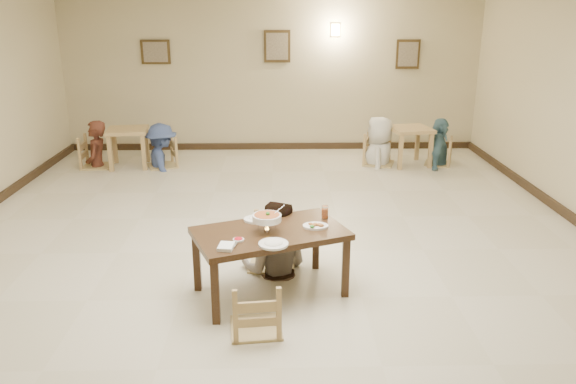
{
  "coord_description": "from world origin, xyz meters",
  "views": [
    {
      "loc": [
        0.06,
        -5.98,
        2.7
      ],
      "look_at": [
        0.19,
        -0.3,
        0.83
      ],
      "focal_mm": 35.0,
      "sensor_mm": 36.0,
      "label": 1
    }
  ],
  "objects_px": {
    "bg_chair_ll": "(95,138)",
    "bg_chair_rr": "(439,139)",
    "chair_near": "(255,281)",
    "bg_diner_b": "(160,124)",
    "drink_glass": "(325,212)",
    "main_diner": "(274,201)",
    "bg_diner_d": "(441,118)",
    "bg_chair_lr": "(161,138)",
    "chair_far": "(272,221)",
    "bg_table_right": "(410,135)",
    "curry_warmer": "(267,218)",
    "bg_diner_a": "(93,121)",
    "bg_table_left": "(128,136)",
    "main_table": "(270,238)",
    "bg_diner_c": "(381,117)",
    "bg_chair_rl": "(380,135)"
  },
  "relations": [
    {
      "from": "bg_chair_ll",
      "to": "bg_chair_rr",
      "type": "bearing_deg",
      "value": -91.99
    },
    {
      "from": "chair_near",
      "to": "bg_diner_b",
      "type": "height_order",
      "value": "bg_diner_b"
    },
    {
      "from": "drink_glass",
      "to": "bg_diner_b",
      "type": "bearing_deg",
      "value": 119.82
    },
    {
      "from": "main_diner",
      "to": "bg_diner_d",
      "type": "xyz_separation_m",
      "value": [
        2.94,
        4.23,
        0.06
      ]
    },
    {
      "from": "bg_chair_ll",
      "to": "bg_chair_lr",
      "type": "bearing_deg",
      "value": -92.34
    },
    {
      "from": "chair_far",
      "to": "bg_table_right",
      "type": "relative_size",
      "value": 1.33
    },
    {
      "from": "curry_warmer",
      "to": "bg_diner_a",
      "type": "bearing_deg",
      "value": 122.98
    },
    {
      "from": "chair_near",
      "to": "bg_table_left",
      "type": "bearing_deg",
      "value": -71.76
    },
    {
      "from": "main_table",
      "to": "bg_table_right",
      "type": "bearing_deg",
      "value": 41.42
    },
    {
      "from": "chair_far",
      "to": "chair_near",
      "type": "xyz_separation_m",
      "value": [
        -0.14,
        -1.3,
        -0.05
      ]
    },
    {
      "from": "bg_diner_b",
      "to": "bg_chair_rr",
      "type": "bearing_deg",
      "value": -113.63
    },
    {
      "from": "bg_chair_ll",
      "to": "bg_table_left",
      "type": "bearing_deg",
      "value": -90.4
    },
    {
      "from": "bg_chair_ll",
      "to": "bg_diner_d",
      "type": "bearing_deg",
      "value": -91.99
    },
    {
      "from": "main_table",
      "to": "bg_table_left",
      "type": "distance_m",
      "value": 5.37
    },
    {
      "from": "chair_far",
      "to": "curry_warmer",
      "type": "distance_m",
      "value": 0.73
    },
    {
      "from": "chair_near",
      "to": "main_diner",
      "type": "height_order",
      "value": "main_diner"
    },
    {
      "from": "main_table",
      "to": "chair_near",
      "type": "relative_size",
      "value": 1.72
    },
    {
      "from": "bg_diner_a",
      "to": "chair_near",
      "type": "bearing_deg",
      "value": 24.11
    },
    {
      "from": "bg_table_right",
      "to": "bg_diner_c",
      "type": "relative_size",
      "value": 0.46
    },
    {
      "from": "bg_chair_rr",
      "to": "bg_diner_c",
      "type": "bearing_deg",
      "value": -72.12
    },
    {
      "from": "bg_table_right",
      "to": "bg_diner_a",
      "type": "relative_size",
      "value": 0.48
    },
    {
      "from": "chair_far",
      "to": "bg_diner_b",
      "type": "xyz_separation_m",
      "value": [
        -1.98,
        4.08,
        0.25
      ]
    },
    {
      "from": "bg_chair_lr",
      "to": "bg_diner_a",
      "type": "height_order",
      "value": "bg_diner_a"
    },
    {
      "from": "drink_glass",
      "to": "bg_chair_ll",
      "type": "distance_m",
      "value": 5.72
    },
    {
      "from": "main_diner",
      "to": "bg_table_right",
      "type": "bearing_deg",
      "value": -111.21
    },
    {
      "from": "bg_chair_rl",
      "to": "bg_diner_b",
      "type": "relative_size",
      "value": 0.7
    },
    {
      "from": "bg_table_right",
      "to": "bg_diner_a",
      "type": "distance_m",
      "value": 5.57
    },
    {
      "from": "bg_diner_b",
      "to": "bg_diner_d",
      "type": "distance_m",
      "value": 4.95
    },
    {
      "from": "bg_chair_lr",
      "to": "bg_chair_rr",
      "type": "relative_size",
      "value": 1.11
    },
    {
      "from": "chair_far",
      "to": "bg_diner_d",
      "type": "distance_m",
      "value": 5.08
    },
    {
      "from": "curry_warmer",
      "to": "bg_table_left",
      "type": "distance_m",
      "value": 5.4
    },
    {
      "from": "curry_warmer",
      "to": "bg_diner_c",
      "type": "relative_size",
      "value": 0.18
    },
    {
      "from": "chair_near",
      "to": "bg_chair_lr",
      "type": "height_order",
      "value": "bg_chair_lr"
    },
    {
      "from": "main_diner",
      "to": "bg_chair_rr",
      "type": "relative_size",
      "value": 1.68
    },
    {
      "from": "main_diner",
      "to": "main_table",
      "type": "bearing_deg",
      "value": 93.7
    },
    {
      "from": "bg_table_right",
      "to": "bg_chair_lr",
      "type": "relative_size",
      "value": 0.77
    },
    {
      "from": "main_table",
      "to": "bg_chair_ll",
      "type": "distance_m",
      "value": 5.65
    },
    {
      "from": "main_diner",
      "to": "bg_diner_b",
      "type": "height_order",
      "value": "main_diner"
    },
    {
      "from": "bg_diner_c",
      "to": "bg_diner_d",
      "type": "bearing_deg",
      "value": 99.4
    },
    {
      "from": "drink_glass",
      "to": "bg_diner_c",
      "type": "distance_m",
      "value": 4.67
    },
    {
      "from": "main_diner",
      "to": "bg_diner_d",
      "type": "bearing_deg",
      "value": -116.37
    },
    {
      "from": "chair_far",
      "to": "bg_table_left",
      "type": "height_order",
      "value": "chair_far"
    },
    {
      "from": "drink_glass",
      "to": "bg_diner_d",
      "type": "distance_m",
      "value": 5.05
    },
    {
      "from": "bg_diner_a",
      "to": "bg_table_left",
      "type": "bearing_deg",
      "value": 86.95
    },
    {
      "from": "chair_far",
      "to": "bg_chair_rl",
      "type": "bearing_deg",
      "value": 71.97
    },
    {
      "from": "drink_glass",
      "to": "bg_chair_ll",
      "type": "xyz_separation_m",
      "value": [
        -3.66,
        4.39,
        -0.2
      ]
    },
    {
      "from": "bg_chair_rr",
      "to": "chair_near",
      "type": "bearing_deg",
      "value": -9.58
    },
    {
      "from": "bg_chair_rl",
      "to": "bg_chair_rr",
      "type": "bearing_deg",
      "value": -74.63
    },
    {
      "from": "main_table",
      "to": "bg_chair_rl",
      "type": "relative_size",
      "value": 1.48
    },
    {
      "from": "drink_glass",
      "to": "bg_chair_lr",
      "type": "xyz_separation_m",
      "value": [
        -2.52,
        4.39,
        -0.22
      ]
    }
  ]
}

